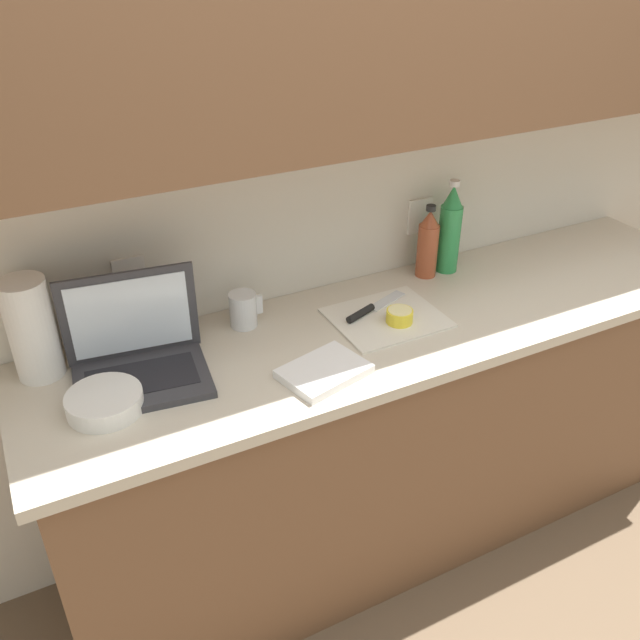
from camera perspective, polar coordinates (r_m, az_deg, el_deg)
The scene contains 13 objects.
ground_plane at distance 2.65m, azimuth 6.08°, elevation -16.58°, with size 12.00×12.00×0.00m, color brown.
wall_back at distance 2.01m, azimuth 5.11°, elevation 19.79°, with size 5.20×0.38×2.60m.
counter_unit at distance 2.34m, azimuth 7.06°, elevation -8.82°, with size 2.31×0.58×0.90m.
laptop at distance 1.84m, azimuth -15.13°, elevation -2.75°, with size 0.38×0.30×0.27m.
cutting_board at distance 2.05m, azimuth 5.61°, elevation 0.19°, with size 0.33×0.27×0.01m, color silver.
knife at distance 2.06m, azimuth 3.96°, elevation 0.81°, with size 0.25×0.12×0.02m.
lemon_half_cut at distance 2.02m, azimuth 6.71°, elevation 0.34°, with size 0.08×0.08×0.04m.
bottle_green_soda at distance 2.31m, azimuth 10.87°, elevation 7.46°, with size 0.07×0.07×0.32m.
bottle_oil_tall at distance 2.28m, azimuth 9.06°, elevation 6.34°, with size 0.07×0.07×0.25m.
measuring_cup at distance 2.00m, azimuth -6.47°, elevation 0.87°, with size 0.10×0.08×0.10m.
bowl_white at distance 1.75m, azimuth -17.67°, elevation -6.61°, with size 0.19×0.19×0.05m.
paper_towel_roll at distance 1.88m, azimuth -23.11°, elevation -0.71°, with size 0.12×0.12×0.28m.
dish_towel at distance 1.80m, azimuth 0.34°, elevation -4.34°, with size 0.22×0.16×0.02m, color white.
Camera 1 is at (-1.04, -1.45, 1.95)m, focal length 38.00 mm.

